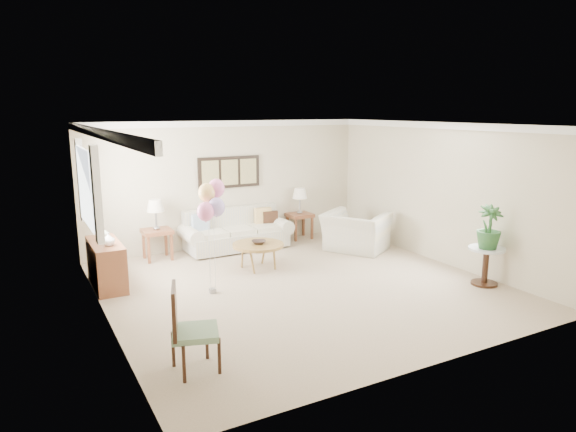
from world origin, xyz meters
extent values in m
plane|color=tan|center=(0.00, 0.00, 0.00)|extent=(6.00, 6.00, 0.00)
cube|color=beige|center=(0.00, 3.00, 1.30)|extent=(6.00, 0.04, 2.60)
cube|color=beige|center=(0.00, -3.00, 1.30)|extent=(6.00, 0.04, 2.60)
cube|color=beige|center=(-3.00, 0.00, 1.30)|extent=(0.04, 6.00, 2.60)
cube|color=beige|center=(3.00, 0.00, 1.30)|extent=(0.04, 6.00, 2.60)
cube|color=white|center=(0.00, 0.00, 2.59)|extent=(6.00, 6.00, 0.02)
cube|color=white|center=(0.00, 2.97, 2.54)|extent=(6.00, 0.06, 0.12)
cube|color=white|center=(-2.97, 0.00, 2.54)|extent=(0.06, 6.00, 0.12)
cube|color=white|center=(2.97, 0.00, 2.54)|extent=(0.06, 6.00, 0.12)
cube|color=white|center=(-2.98, 1.50, 1.65)|extent=(0.04, 1.40, 1.20)
cube|color=white|center=(-2.94, 0.65, 1.65)|extent=(0.10, 0.22, 1.40)
cube|color=white|center=(-2.94, 2.35, 1.65)|extent=(0.10, 0.22, 1.40)
cube|color=black|center=(0.00, 2.97, 1.55)|extent=(1.35, 0.04, 0.65)
cube|color=#8C8C59|center=(-0.42, 2.94, 1.55)|extent=(0.36, 0.02, 0.52)
cube|color=#8C8C59|center=(0.00, 2.94, 1.55)|extent=(0.36, 0.02, 0.52)
cube|color=#8C8C59|center=(0.42, 2.94, 1.55)|extent=(0.36, 0.02, 0.52)
cube|color=beige|center=(-0.03, 2.56, 0.21)|extent=(2.06, 0.87, 0.34)
cube|color=beige|center=(-0.03, 2.87, 0.58)|extent=(2.05, 0.24, 0.51)
cylinder|color=beige|center=(-1.01, 2.56, 0.42)|extent=(0.31, 0.84, 0.30)
cylinder|color=beige|center=(0.95, 2.56, 0.42)|extent=(0.31, 0.84, 0.30)
cube|color=silver|center=(-0.62, 2.52, 0.41)|extent=(0.57, 0.68, 0.11)
cube|color=silver|center=(-0.03, 2.52, 0.41)|extent=(0.57, 0.68, 0.11)
cube|color=silver|center=(0.56, 2.52, 0.41)|extent=(0.57, 0.68, 0.11)
cube|color=#95ADC7|center=(-0.76, 2.67, 0.62)|extent=(0.35, 0.11, 0.35)
cube|color=tan|center=(0.62, 2.67, 0.62)|extent=(0.35, 0.11, 0.35)
cube|color=#362013|center=(0.76, 2.61, 0.56)|extent=(0.32, 0.09, 0.32)
cube|color=beige|center=(-0.03, 2.56, 0.02)|extent=(1.86, 0.75, 0.04)
cube|color=brown|center=(-1.64, 2.62, 0.55)|extent=(0.54, 0.49, 0.08)
cube|color=brown|center=(-1.86, 2.43, 0.26)|extent=(0.05, 0.05, 0.51)
cube|color=brown|center=(-1.43, 2.43, 0.26)|extent=(0.05, 0.05, 0.51)
cube|color=brown|center=(-1.86, 2.82, 0.26)|extent=(0.05, 0.05, 0.51)
cube|color=brown|center=(-1.43, 2.82, 0.26)|extent=(0.05, 0.05, 0.51)
cube|color=brown|center=(1.56, 2.75, 0.53)|extent=(0.52, 0.47, 0.08)
cube|color=brown|center=(1.35, 2.56, 0.25)|extent=(0.05, 0.05, 0.49)
cube|color=brown|center=(1.77, 2.56, 0.25)|extent=(0.05, 0.05, 0.49)
cube|color=brown|center=(1.35, 2.93, 0.25)|extent=(0.05, 0.05, 0.49)
cube|color=brown|center=(1.77, 2.93, 0.25)|extent=(0.05, 0.05, 0.49)
cylinder|color=gray|center=(-1.64, 2.62, 0.62)|extent=(0.14, 0.14, 0.06)
cylinder|color=gray|center=(-1.64, 2.62, 0.79)|extent=(0.04, 0.04, 0.29)
cone|color=silver|center=(-1.64, 2.62, 1.05)|extent=(0.33, 0.33, 0.23)
cylinder|color=gray|center=(1.56, 2.75, 0.59)|extent=(0.13, 0.13, 0.06)
cylinder|color=gray|center=(1.56, 2.75, 0.76)|extent=(0.04, 0.04, 0.28)
cone|color=silver|center=(1.56, 2.75, 1.02)|extent=(0.32, 0.32, 0.23)
cylinder|color=olive|center=(-0.20, 1.18, 0.44)|extent=(0.92, 0.92, 0.05)
cylinder|color=olive|center=(0.02, 1.39, 0.21)|extent=(0.04, 0.04, 0.42)
cylinder|color=olive|center=(-0.42, 1.39, 0.21)|extent=(0.04, 0.04, 0.42)
cylinder|color=olive|center=(-0.42, 0.96, 0.21)|extent=(0.04, 0.04, 0.42)
cylinder|color=olive|center=(0.02, 0.96, 0.21)|extent=(0.04, 0.04, 0.42)
imported|color=#2E221D|center=(-0.20, 1.15, 0.50)|extent=(0.34, 0.34, 0.06)
imported|color=beige|center=(2.07, 1.34, 0.39)|extent=(1.51, 1.57, 0.78)
cylinder|color=silver|center=(2.70, -1.38, 0.61)|extent=(0.58, 0.58, 0.04)
cylinder|color=#321B0D|center=(2.70, -1.38, 0.30)|extent=(0.10, 0.10, 0.58)
cylinder|color=#321B0D|center=(2.70, -1.38, 0.00)|extent=(0.43, 0.43, 0.01)
imported|color=#205027|center=(2.67, -1.41, 0.98)|extent=(0.51, 0.51, 0.71)
cube|color=gray|center=(-2.38, -1.83, 0.44)|extent=(0.62, 0.62, 0.07)
cylinder|color=#321B0D|center=(-2.57, -2.03, 0.21)|extent=(0.04, 0.04, 0.41)
cylinder|color=#321B0D|center=(-2.18, -2.03, 0.21)|extent=(0.04, 0.04, 0.41)
cylinder|color=#321B0D|center=(-2.57, -1.63, 0.21)|extent=(0.04, 0.04, 0.41)
cylinder|color=#321B0D|center=(-2.18, -1.63, 0.21)|extent=(0.04, 0.04, 0.41)
cube|color=#321B0D|center=(-2.59, -1.83, 0.74)|extent=(0.18, 0.46, 0.54)
cube|color=brown|center=(-2.76, 1.50, 0.37)|extent=(0.45, 1.20, 0.74)
cube|color=#321B0D|center=(-2.75, 1.20, 0.37)|extent=(0.46, 0.02, 0.70)
cube|color=#321B0D|center=(-2.75, 1.80, 0.37)|extent=(0.46, 0.02, 0.70)
imported|color=silver|center=(-2.74, 1.25, 0.84)|extent=(0.22, 0.22, 0.21)
imported|color=#ABBAA0|center=(-2.74, 1.77, 0.84)|extent=(0.19, 0.19, 0.19)
cube|color=gray|center=(-1.37, 0.38, 0.04)|extent=(0.09, 0.09, 0.07)
ellipsoid|color=pink|center=(-1.47, 0.31, 1.33)|extent=(0.26, 0.26, 0.30)
cylinder|color=silver|center=(-1.42, 0.34, 0.63)|extent=(0.01, 0.01, 1.11)
ellipsoid|color=#B195E4|center=(-1.28, 0.33, 1.38)|extent=(0.26, 0.26, 0.30)
cylinder|color=silver|center=(-1.33, 0.36, 0.65)|extent=(0.01, 0.01, 1.15)
ellipsoid|color=#FFC46A|center=(-1.38, 0.47, 1.58)|extent=(0.26, 0.26, 0.30)
cylinder|color=silver|center=(-1.37, 0.43, 0.75)|extent=(0.01, 0.01, 1.36)
ellipsoid|color=pink|center=(-1.21, 0.50, 1.64)|extent=(0.26, 0.26, 0.30)
cylinder|color=silver|center=(-1.29, 0.44, 0.78)|extent=(0.01, 0.01, 1.41)
camera|label=1|loc=(-3.97, -6.89, 2.84)|focal=32.00mm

